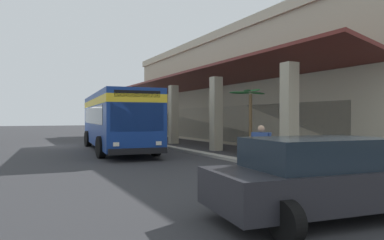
{
  "coord_description": "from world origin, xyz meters",
  "views": [
    {
      "loc": [
        23.87,
        -3.14,
        1.85
      ],
      "look_at": [
        6.65,
        5.58,
        1.7
      ],
      "focal_mm": 33.2,
      "sensor_mm": 36.0,
      "label": 1
    }
  ],
  "objects_px": {
    "transit_bus": "(116,117)",
    "parked_sedan_charcoal": "(324,177)",
    "pedestrian": "(261,149)",
    "potted_palm": "(250,139)"
  },
  "relations": [
    {
      "from": "transit_bus",
      "to": "pedestrian",
      "type": "height_order",
      "value": "transit_bus"
    },
    {
      "from": "transit_bus",
      "to": "pedestrian",
      "type": "distance_m",
      "value": 11.1
    },
    {
      "from": "transit_bus",
      "to": "parked_sedan_charcoal",
      "type": "bearing_deg",
      "value": -0.29
    },
    {
      "from": "potted_palm",
      "to": "parked_sedan_charcoal",
      "type": "bearing_deg",
      "value": -28.71
    },
    {
      "from": "parked_sedan_charcoal",
      "to": "pedestrian",
      "type": "bearing_deg",
      "value": 157.3
    },
    {
      "from": "transit_bus",
      "to": "parked_sedan_charcoal",
      "type": "relative_size",
      "value": 2.49
    },
    {
      "from": "transit_bus",
      "to": "potted_palm",
      "type": "relative_size",
      "value": 3.56
    },
    {
      "from": "transit_bus",
      "to": "pedestrian",
      "type": "relative_size",
      "value": 7.11
    },
    {
      "from": "parked_sedan_charcoal",
      "to": "potted_palm",
      "type": "relative_size",
      "value": 1.43
    },
    {
      "from": "transit_bus",
      "to": "pedestrian",
      "type": "bearing_deg",
      "value": 8.3
    }
  ]
}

